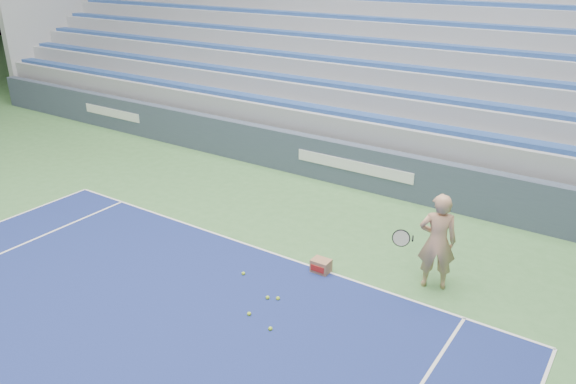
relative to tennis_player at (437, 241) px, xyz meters
The scene contains 9 objects.
sponsor_barrier 4.72m from the tennis_player, 134.70° to the left, with size 30.00×0.32×1.10m.
bleachers 9.76m from the tennis_player, 110.10° to the left, with size 31.00×9.15×7.30m.
tennis_player is the anchor object (origin of this frame).
ball_box 2.15m from the tennis_player, 159.23° to the right, with size 0.35×0.27×0.26m.
tennis_ball_0 3.51m from the tennis_player, 151.78° to the right, with size 0.07×0.07×0.07m, color #B1E22E.
tennis_ball_1 3.23m from the tennis_player, 121.31° to the right, with size 0.07×0.07×0.07m, color #B1E22E.
tennis_ball_2 3.06m from the tennis_player, 137.38° to the right, with size 0.07×0.07×0.07m, color #B1E22E.
tennis_ball_3 3.43m from the tennis_player, 130.07° to the right, with size 0.07×0.07×0.07m, color #B1E22E.
tennis_ball_4 2.90m from the tennis_player, 136.39° to the right, with size 0.07×0.07×0.07m, color #B1E22E.
Camera 1 is at (5.99, 4.04, 5.43)m, focal length 35.00 mm.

